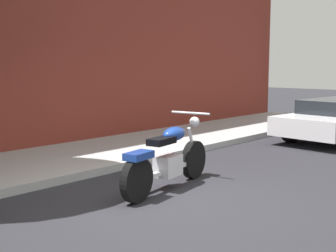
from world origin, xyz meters
name	(u,v)px	position (x,y,z in m)	size (l,w,h in m)	color
ground_plane	(156,200)	(0.00, 0.00, 0.00)	(60.00, 60.00, 0.00)	#28282D
sidewalk	(37,165)	(0.00, 2.99, 0.07)	(21.36, 2.59, 0.14)	#A7A7A7
motorcycle	(168,160)	(0.55, 0.26, 0.46)	(2.26, 0.75, 1.13)	black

